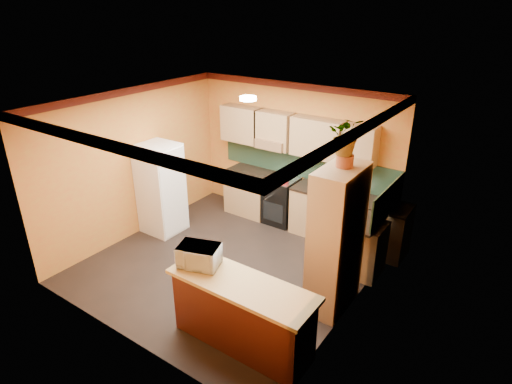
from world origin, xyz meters
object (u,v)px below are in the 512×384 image
Objects in this scene: stove at (281,201)px; fridge at (161,189)px; breakfast_bar at (242,316)px; base_cabinets_back at (309,209)px; pantry at (336,240)px; microwave at (199,256)px.

fridge reaches higher than stove.
fridge is 0.94× the size of breakfast_bar.
fridge reaches higher than breakfast_bar.
base_cabinets_back is 1.74× the size of pantry.
stove reaches higher than breakfast_bar.
stove is 0.51× the size of breakfast_bar.
microwave is at bearing -77.65° from stove.
base_cabinets_back is 7.11× the size of microwave.
breakfast_bar is at bearing -27.53° from fridge.
stove reaches higher than base_cabinets_back.
breakfast_bar is at bearing -66.59° from stove.
microwave is at bearing -88.93° from base_cabinets_back.
breakfast_bar is at bearing -112.98° from pantry.
base_cabinets_back is at bearing 0.00° from stove.
base_cabinets_back is 3.20m from breakfast_bar.
pantry is at bearing -53.16° from base_cabinets_back.
fridge is at bearing -145.95° from base_cabinets_back.
base_cabinets_back is 2.03× the size of breakfast_bar.
stove is 0.54× the size of fridge.
pantry reaches higher than stove.
stove is at bearing 137.91° from pantry.
breakfast_bar is at bearing -76.90° from base_cabinets_back.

